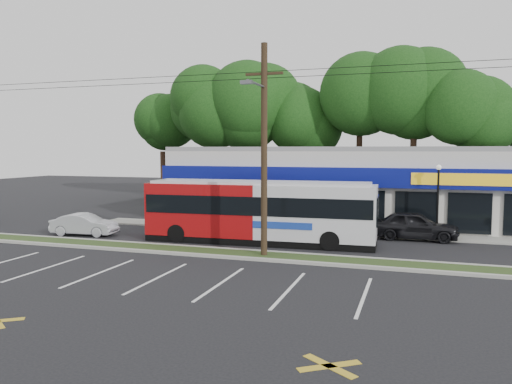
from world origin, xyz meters
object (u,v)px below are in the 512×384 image
object	(u,v)px
pedestrian_b	(361,227)
pedestrian_a	(373,222)
lamp_post	(438,192)
car_silver	(84,225)
car_dark	(415,225)
metrobus	(259,210)
utility_pole	(260,143)

from	to	relation	value
pedestrian_b	pedestrian_a	bearing A→B (deg)	-102.85
lamp_post	pedestrian_b	distance (m)	5.19
car_silver	pedestrian_b	xyz separation A→B (m)	(16.00, 2.50, 0.27)
car_dark	car_silver	distance (m)	19.33
metrobus	lamp_post	bearing A→B (deg)	22.16
car_dark	pedestrian_b	bearing A→B (deg)	127.76
utility_pole	car_dark	distance (m)	10.98
lamp_post	car_dark	bearing A→B (deg)	-149.58
car_dark	lamp_post	bearing A→B (deg)	-58.65
metrobus	car_silver	world-z (taller)	metrobus
car_silver	pedestrian_b	bearing A→B (deg)	-88.62
car_silver	utility_pole	bearing A→B (deg)	-109.78
utility_pole	pedestrian_b	bearing A→B (deg)	50.61
car_dark	pedestrian_b	world-z (taller)	pedestrian_b
utility_pole	car_silver	distance (m)	13.01
utility_pole	pedestrian_a	bearing A→B (deg)	58.67
metrobus	car_dark	world-z (taller)	metrobus
lamp_post	car_dark	world-z (taller)	lamp_post
utility_pole	lamp_post	world-z (taller)	utility_pole
metrobus	pedestrian_a	distance (m)	7.10
car_dark	pedestrian_a	bearing A→B (deg)	80.75
metrobus	pedestrian_b	size ratio (longest dim) A/B	6.91
lamp_post	car_silver	world-z (taller)	lamp_post
car_dark	metrobus	bearing A→B (deg)	114.73
lamp_post	metrobus	world-z (taller)	lamp_post
lamp_post	car_dark	xyz separation A→B (m)	(-1.22, -0.72, -1.85)
utility_pole	car_silver	world-z (taller)	utility_pole
utility_pole	pedestrian_b	distance (m)	7.96
utility_pole	lamp_post	xyz separation A→B (m)	(8.17, 7.87, -2.74)
lamp_post	pedestrian_b	bearing A→B (deg)	-145.03
utility_pole	metrobus	world-z (taller)	utility_pole
utility_pole	metrobus	size ratio (longest dim) A/B	3.93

